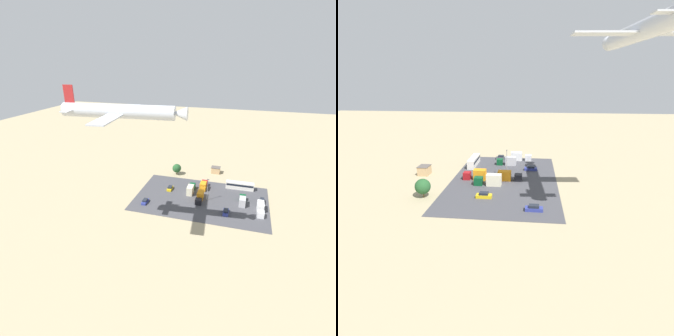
% 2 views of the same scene
% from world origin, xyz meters
% --- Properties ---
extents(ground_plane, '(400.00, 400.00, 0.00)m').
position_xyz_m(ground_plane, '(0.00, 0.00, 0.00)').
color(ground_plane, tan).
extents(parking_lot_surface, '(52.34, 33.37, 0.08)m').
position_xyz_m(parking_lot_surface, '(0.00, 6.35, 0.04)').
color(parking_lot_surface, '#424247').
rests_on(parking_lot_surface, ground).
extents(shed_building, '(4.36, 3.69, 3.09)m').
position_xyz_m(shed_building, '(-2.46, -21.25, 1.55)').
color(shed_building, tan).
rests_on(shed_building, ground).
extents(bus, '(11.71, 2.55, 3.14)m').
position_xyz_m(bus, '(-14.57, -6.80, 1.77)').
color(bus, silver).
rests_on(bus, ground).
extents(parked_car_0, '(1.90, 4.31, 1.56)m').
position_xyz_m(parked_car_0, '(14.21, 2.35, 0.73)').
color(parked_car_0, gold).
rests_on(parked_car_0, ground).
extents(parked_car_1, '(1.79, 4.36, 1.53)m').
position_xyz_m(parked_car_1, '(20.52, 15.89, 0.72)').
color(parked_car_1, navy).
rests_on(parked_car_1, ground).
extents(parked_car_2, '(1.72, 4.10, 1.65)m').
position_xyz_m(parked_car_2, '(-23.57, 2.46, 0.77)').
color(parked_car_2, '#4C5156').
rests_on(parked_car_2, ground).
extents(parked_car_3, '(1.97, 4.51, 1.64)m').
position_xyz_m(parked_car_3, '(-10.58, 14.72, 0.76)').
color(parked_car_3, navy).
rests_on(parked_car_3, ground).
extents(parked_truck_0, '(2.50, 7.30, 3.38)m').
position_xyz_m(parked_truck_0, '(0.55, -2.66, 1.63)').
color(parked_truck_0, maroon).
rests_on(parked_truck_0, ground).
extents(parked_truck_1, '(2.39, 7.69, 3.11)m').
position_xyz_m(parked_truck_1, '(0.32, 7.70, 1.50)').
color(parked_truck_1, black).
rests_on(parked_truck_1, ground).
extents(parked_truck_2, '(2.34, 8.29, 3.54)m').
position_xyz_m(parked_truck_2, '(5.09, 2.41, 1.70)').
color(parked_truck_2, '#0C4723').
rests_on(parked_truck_2, ground).
extents(parked_truck_3, '(2.38, 7.28, 3.19)m').
position_xyz_m(parked_truck_3, '(-16.09, 5.92, 1.54)').
color(parked_truck_3, '#0C4723').
rests_on(parked_truck_3, ground).
extents(parked_truck_4, '(2.37, 8.15, 3.32)m').
position_xyz_m(parked_truck_4, '(-22.67, 10.15, 1.60)').
color(parked_truck_4, silver).
rests_on(parked_truck_4, ground).
extents(tree_near_shed, '(4.23, 4.23, 5.32)m').
position_xyz_m(tree_near_shed, '(15.57, -14.12, 3.20)').
color(tree_near_shed, brown).
rests_on(tree_near_shed, ground).
extents(light_pole_lot_centre, '(0.90, 0.28, 9.28)m').
position_xyz_m(light_pole_lot_centre, '(-2.45, 6.91, 5.16)').
color(light_pole_lot_centre, gray).
rests_on(light_pole_lot_centre, ground).
extents(airplane, '(34.37, 28.13, 8.45)m').
position_xyz_m(airplane, '(17.74, 35.85, 39.65)').
color(airplane, silver).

